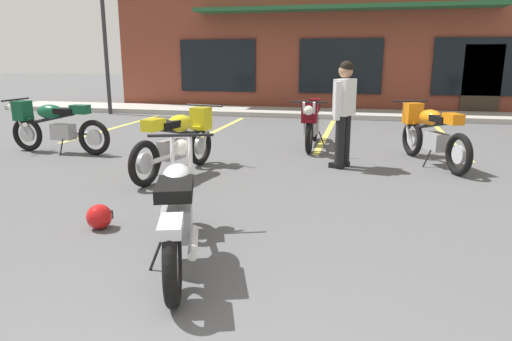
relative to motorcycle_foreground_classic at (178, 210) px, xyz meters
name	(u,v)px	position (x,y,z in m)	size (l,w,h in m)	color
ground_plane	(290,202)	(0.67, 1.89, -0.46)	(80.00, 80.00, 0.00)	#515154
sidewalk_kerb	(336,113)	(0.67, 10.76, -0.39)	(22.00, 1.80, 0.14)	#A8A59E
brick_storefront_building	(345,50)	(0.68, 14.81, 1.53)	(15.23, 6.98, 3.97)	brown
painted_stall_lines	(326,134)	(0.67, 7.16, -0.46)	(10.66, 4.80, 0.01)	#DBCC4C
motorcycle_foreground_classic	(178,210)	(0.00, 0.00, 0.00)	(1.02, 2.03, 0.98)	black
motorcycle_red_sportbike	(312,121)	(0.52, 5.49, 0.07)	(0.66, 2.11, 0.98)	black
motorcycle_silver_naked	(179,139)	(-1.20, 2.95, 0.07)	(0.78, 2.09, 0.98)	black
motorcycle_blue_standard	(54,124)	(-4.05, 3.91, 0.07)	(2.11, 0.66, 0.98)	black
motorcycle_green_cafe_racer	(431,132)	(2.59, 4.54, 0.07)	(1.09, 2.00, 0.98)	black
person_in_black_shirt	(344,108)	(1.19, 3.90, 0.49)	(0.38, 0.59, 1.68)	black
helmet_on_pavement	(99,217)	(-1.10, 0.54, -0.33)	(0.26, 0.26, 0.26)	#B71414
parking_lot_lamp_post	(101,11)	(-6.26, 9.54, 2.59)	(0.24, 0.76, 4.67)	#2D2D33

